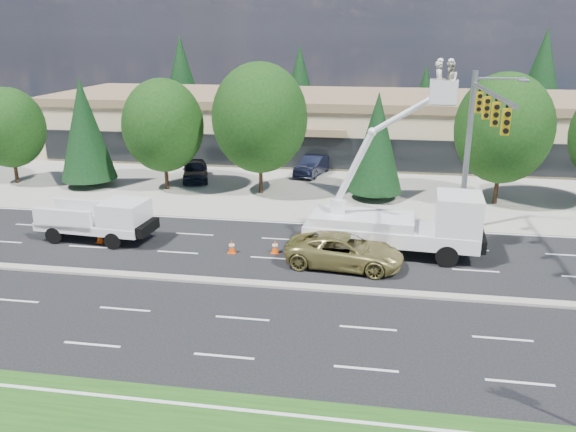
% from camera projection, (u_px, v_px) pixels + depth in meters
% --- Properties ---
extents(ground, '(140.00, 140.00, 0.00)m').
position_uv_depth(ground, '(259.00, 285.00, 25.50)').
color(ground, black).
rests_on(ground, ground).
extents(concrete_apron, '(140.00, 22.00, 0.01)m').
position_uv_depth(concrete_apron, '(311.00, 178.00, 44.27)').
color(concrete_apron, '#9B978D').
rests_on(concrete_apron, ground).
extents(road_median, '(120.00, 0.55, 0.12)m').
position_uv_depth(road_median, '(259.00, 284.00, 25.48)').
color(road_median, '#9B978D').
rests_on(road_median, ground).
extents(strip_mall, '(50.40, 15.40, 5.50)m').
position_uv_depth(strip_mall, '(324.00, 123.00, 52.74)').
color(strip_mall, tan).
rests_on(strip_mall, ground).
extents(tree_front_a, '(5.17, 5.17, 7.17)m').
position_uv_depth(tree_front_a, '(9.00, 128.00, 41.56)').
color(tree_front_a, '#332114').
rests_on(tree_front_a, ground).
extents(tree_front_b, '(4.01, 4.01, 7.90)m').
position_uv_depth(tree_front_b, '(85.00, 129.00, 40.65)').
color(tree_front_b, '#332114').
rests_on(tree_front_b, ground).
extents(tree_front_c, '(5.74, 5.74, 7.96)m').
position_uv_depth(tree_front_c, '(163.00, 126.00, 39.62)').
color(tree_front_c, '#332114').
rests_on(tree_front_c, ground).
extents(tree_front_d, '(6.58, 6.58, 9.13)m').
position_uv_depth(tree_front_d, '(260.00, 118.00, 38.36)').
color(tree_front_d, '#332114').
rests_on(tree_front_d, ground).
extents(tree_front_e, '(3.69, 3.69, 7.26)m').
position_uv_depth(tree_front_e, '(377.00, 142.00, 37.61)').
color(tree_front_e, '#332114').
rests_on(tree_front_e, ground).
extents(tree_front_f, '(6.21, 6.21, 8.62)m').
position_uv_depth(tree_front_f, '(503.00, 128.00, 36.06)').
color(tree_front_f, '#332114').
rests_on(tree_front_f, ground).
extents(tree_back_a, '(5.40, 5.40, 10.65)m').
position_uv_depth(tree_back_a, '(182.00, 79.00, 65.82)').
color(tree_back_a, '#332114').
rests_on(tree_back_a, ground).
extents(tree_back_b, '(4.87, 4.87, 9.60)m').
position_uv_depth(tree_back_b, '(300.00, 86.00, 63.90)').
color(tree_back_b, '#332114').
rests_on(tree_back_b, ground).
extents(tree_back_c, '(3.86, 3.86, 7.61)m').
position_uv_depth(tree_back_c, '(425.00, 97.00, 62.14)').
color(tree_back_c, '#332114').
rests_on(tree_back_c, ground).
extents(tree_back_d, '(5.82, 5.82, 11.47)m').
position_uv_depth(tree_back_d, '(541.00, 79.00, 59.70)').
color(tree_back_d, '#332114').
rests_on(tree_back_d, ground).
extents(signal_mast, '(2.76, 10.16, 9.00)m').
position_uv_depth(signal_mast, '(477.00, 132.00, 28.72)').
color(signal_mast, gray).
rests_on(signal_mast, ground).
extents(utility_pickup, '(6.24, 2.79, 2.33)m').
position_uv_depth(utility_pickup, '(101.00, 224.00, 30.68)').
color(utility_pickup, white).
rests_on(utility_pickup, ground).
extents(bucket_truck, '(8.93, 3.40, 9.79)m').
position_uv_depth(bucket_truck, '(406.00, 216.00, 28.44)').
color(bucket_truck, white).
rests_on(bucket_truck, ground).
extents(traffic_cone_a, '(0.40, 0.40, 0.70)m').
position_uv_depth(traffic_cone_a, '(100.00, 237.00, 30.51)').
color(traffic_cone_a, '#EE4807').
rests_on(traffic_cone_a, ground).
extents(traffic_cone_b, '(0.40, 0.40, 0.70)m').
position_uv_depth(traffic_cone_b, '(232.00, 247.00, 29.11)').
color(traffic_cone_b, '#EE4807').
rests_on(traffic_cone_b, ground).
extents(traffic_cone_c, '(0.40, 0.40, 0.70)m').
position_uv_depth(traffic_cone_c, '(275.00, 247.00, 29.11)').
color(traffic_cone_c, '#EE4807').
rests_on(traffic_cone_c, ground).
extents(minivan, '(5.97, 3.26, 1.59)m').
position_uv_depth(minivan, '(345.00, 251.00, 27.33)').
color(minivan, '#968B48').
rests_on(minivan, ground).
extents(parked_car_west, '(3.17, 5.02, 1.59)m').
position_uv_depth(parked_car_west, '(195.00, 170.00, 43.35)').
color(parked_car_west, black).
rests_on(parked_car_west, ground).
extents(parked_car_east, '(2.72, 4.88, 1.52)m').
position_uv_depth(parked_car_east, '(313.00, 166.00, 44.97)').
color(parked_car_east, black).
rests_on(parked_car_east, ground).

